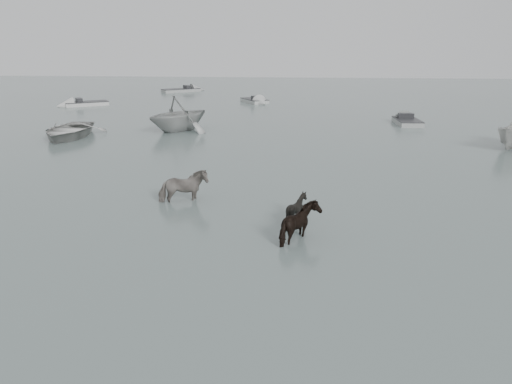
# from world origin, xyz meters

# --- Properties ---
(ground) EXTENTS (140.00, 140.00, 0.00)m
(ground) POSITION_xyz_m (0.00, 0.00, 0.00)
(ground) COLOR #4C5B58
(ground) RESTS_ON ground
(pony_pinto) EXTENTS (2.06, 1.48, 1.59)m
(pony_pinto) POSITION_xyz_m (-3.90, 2.30, 0.79)
(pony_pinto) COLOR black
(pony_pinto) RESTS_ON ground
(pony_dark) EXTENTS (1.36, 1.54, 1.43)m
(pony_dark) POSITION_xyz_m (0.65, -1.23, 0.72)
(pony_dark) COLOR black
(pony_dark) RESTS_ON ground
(pony_black) EXTENTS (1.26, 1.19, 1.14)m
(pony_black) POSITION_xyz_m (0.49, 0.63, 0.57)
(pony_black) COLOR black
(pony_black) RESTS_ON ground
(rowboat_lead) EXTENTS (4.24, 5.70, 1.13)m
(rowboat_lead) POSITION_xyz_m (-14.33, 14.86, 0.57)
(rowboat_lead) COLOR #A8A7A3
(rowboat_lead) RESTS_ON ground
(rowboat_trail) EXTENTS (6.29, 6.42, 2.57)m
(rowboat_trail) POSITION_xyz_m (-7.77, 17.86, 1.28)
(rowboat_trail) COLOR #A2A5A2
(rowboat_trail) RESTS_ON ground
(skiff_port) EXTENTS (1.81, 4.71, 0.75)m
(skiff_port) POSITION_xyz_m (8.52, 22.04, 0.38)
(skiff_port) COLOR #959795
(skiff_port) RESTS_ON ground
(skiff_outer) EXTENTS (5.45, 4.36, 0.75)m
(skiff_outer) POSITION_xyz_m (-19.85, 30.66, 0.38)
(skiff_outer) COLOR #BBBBB6
(skiff_outer) RESTS_ON ground
(skiff_mid) EXTENTS (3.77, 4.82, 0.75)m
(skiff_mid) POSITION_xyz_m (-4.03, 34.42, 0.38)
(skiff_mid) COLOR #A7A9A7
(skiff_mid) RESTS_ON ground
(skiff_far) EXTENTS (6.04, 5.04, 0.75)m
(skiff_far) POSITION_xyz_m (-13.90, 44.50, 0.38)
(skiff_far) COLOR gray
(skiff_far) RESTS_ON ground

